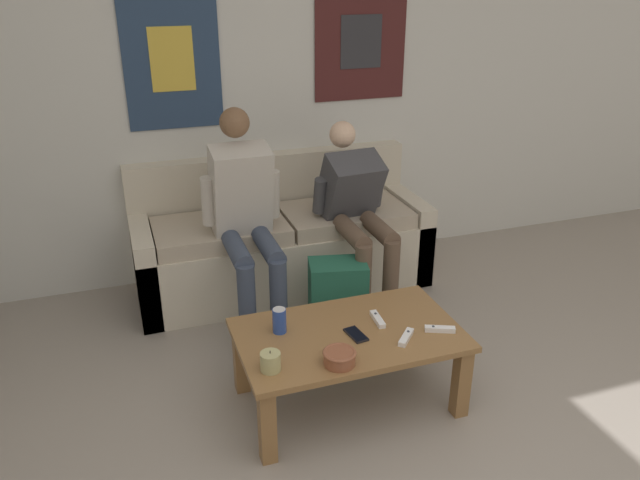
{
  "coord_description": "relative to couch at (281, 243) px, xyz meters",
  "views": [
    {
      "loc": [
        -1.02,
        -1.05,
        2.01
      ],
      "look_at": [
        -0.05,
        1.78,
        0.68
      ],
      "focal_mm": 35.0,
      "sensor_mm": 36.0,
      "label": 1
    }
  ],
  "objects": [
    {
      "name": "wall_back",
      "position": [
        0.03,
        0.35,
        0.98
      ],
      "size": [
        10.0,
        0.07,
        2.55
      ],
      "color": "silver",
      "rests_on": "ground_plane"
    },
    {
      "name": "couch",
      "position": [
        0.0,
        0.0,
        0.0
      ],
      "size": [
        1.91,
        0.7,
        0.85
      ],
      "color": "beige",
      "rests_on": "ground_plane"
    },
    {
      "name": "coffee_table",
      "position": [
        -0.04,
        -1.32,
        0.03
      ],
      "size": [
        1.07,
        0.64,
        0.4
      ],
      "color": "olive",
      "rests_on": "ground_plane"
    },
    {
      "name": "person_seated_adult",
      "position": [
        -0.31,
        -0.37,
        0.39
      ],
      "size": [
        0.47,
        0.81,
        1.27
      ],
      "color": "#384256",
      "rests_on": "ground_plane"
    },
    {
      "name": "person_seated_teen",
      "position": [
        0.4,
        -0.35,
        0.32
      ],
      "size": [
        0.47,
        0.88,
        1.11
      ],
      "color": "brown",
      "rests_on": "ground_plane"
    },
    {
      "name": "backpack",
      "position": [
        0.14,
        -0.7,
        -0.09
      ],
      "size": [
        0.37,
        0.31,
        0.45
      ],
      "color": "#1E5642",
      "rests_on": "ground_plane"
    },
    {
      "name": "ceramic_bowl",
      "position": [
        -0.17,
        -1.55,
        0.14
      ],
      "size": [
        0.15,
        0.15,
        0.07
      ],
      "color": "brown",
      "rests_on": "coffee_table"
    },
    {
      "name": "pillar_candle",
      "position": [
        -0.47,
        -1.49,
        0.15
      ],
      "size": [
        0.09,
        0.09,
        0.1
      ],
      "color": "tan",
      "rests_on": "coffee_table"
    },
    {
      "name": "drink_can_blue",
      "position": [
        -0.35,
        -1.21,
        0.16
      ],
      "size": [
        0.07,
        0.07,
        0.12
      ],
      "color": "#28479E",
      "rests_on": "coffee_table"
    },
    {
      "name": "game_controller_near_left",
      "position": [
        0.13,
        -1.28,
        0.11
      ],
      "size": [
        0.04,
        0.15,
        0.03
      ],
      "color": "white",
      "rests_on": "coffee_table"
    },
    {
      "name": "game_controller_near_right",
      "position": [
        0.38,
        -1.46,
        0.11
      ],
      "size": [
        0.15,
        0.09,
        0.03
      ],
      "color": "white",
      "rests_on": "coffee_table"
    },
    {
      "name": "game_controller_far_center",
      "position": [
        0.19,
        -1.47,
        0.11
      ],
      "size": [
        0.12,
        0.13,
        0.03
      ],
      "color": "white",
      "rests_on": "coffee_table"
    },
    {
      "name": "cell_phone",
      "position": [
        -0.01,
        -1.36,
        0.11
      ],
      "size": [
        0.09,
        0.14,
        0.01
      ],
      "color": "black",
      "rests_on": "coffee_table"
    }
  ]
}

